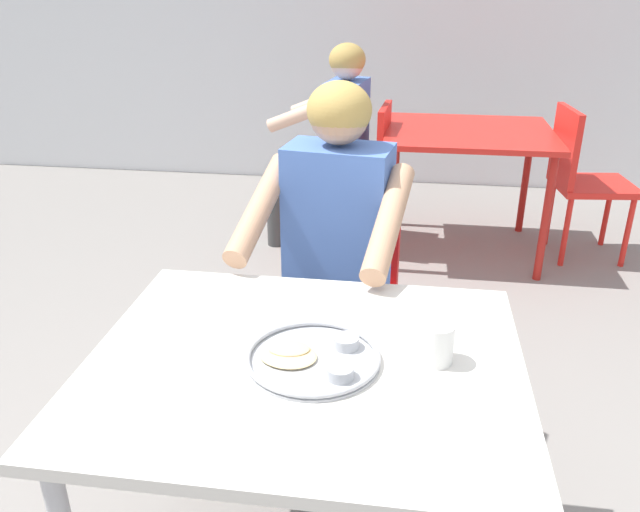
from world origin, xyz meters
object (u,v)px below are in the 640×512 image
object	(u,v)px
drinking_cup	(437,341)
table_background_red	(468,144)
diner_foreground	(331,244)
table_foreground	(305,389)
patron_background	(331,128)
chair_red_right	(581,174)
chair_red_left	(363,168)
chair_foreground	(344,284)
thali_tray	(314,357)

from	to	relation	value
drinking_cup	table_background_red	world-z (taller)	drinking_cup
diner_foreground	table_foreground	bearing A→B (deg)	-87.77
drinking_cup	patron_background	xyz separation A→B (m)	(-0.55, 2.42, -0.08)
table_foreground	patron_background	world-z (taller)	patron_background
chair_red_right	chair_red_left	bearing A→B (deg)	-177.75
patron_background	table_background_red	bearing A→B (deg)	-1.02
drinking_cup	table_background_red	size ratio (longest dim) A/B	0.10
table_foreground	table_background_red	bearing A→B (deg)	77.60
chair_foreground	patron_background	size ratio (longest dim) A/B	0.71
drinking_cup	chair_foreground	bearing A→B (deg)	109.29
chair_red_left	chair_red_right	bearing A→B (deg)	2.25
thali_tray	chair_foreground	bearing A→B (deg)	91.49
table_foreground	chair_red_right	size ratio (longest dim) A/B	1.15
table_foreground	thali_tray	bearing A→B (deg)	-11.33
table_background_red	chair_red_left	world-z (taller)	chair_red_left
diner_foreground	chair_red_left	world-z (taller)	diner_foreground
diner_foreground	table_background_red	world-z (taller)	diner_foreground
drinking_cup	chair_foreground	xyz separation A→B (m)	(-0.30, 0.85, -0.30)
table_foreground	diner_foreground	world-z (taller)	diner_foreground
thali_tray	chair_red_right	bearing A→B (deg)	64.71
thali_tray	table_background_red	size ratio (longest dim) A/B	0.33
chair_foreground	diner_foreground	size ratio (longest dim) A/B	0.68
table_foreground	chair_red_left	size ratio (longest dim) A/B	1.16
chair_foreground	diner_foreground	world-z (taller)	diner_foreground
thali_tray	patron_background	bearing A→B (deg)	96.39
thali_tray	chair_red_left	size ratio (longest dim) A/B	0.36
thali_tray	table_background_red	world-z (taller)	thali_tray
thali_tray	chair_foreground	size ratio (longest dim) A/B	0.36
thali_tray	chair_red_left	distance (m)	2.43
table_background_red	patron_background	bearing A→B (deg)	178.98
table_foreground	chair_red_right	world-z (taller)	chair_red_right
thali_tray	chair_red_left	xyz separation A→B (m)	(-0.08, 2.41, -0.26)
chair_foreground	chair_red_left	xyz separation A→B (m)	(-0.05, 1.52, 0.00)
thali_tray	table_foreground	bearing A→B (deg)	168.67
chair_red_left	diner_foreground	bearing A→B (deg)	-89.08
chair_foreground	chair_red_left	world-z (taller)	chair_red_left
table_background_red	chair_red_right	xyz separation A→B (m)	(0.65, 0.01, -0.15)
table_background_red	patron_background	world-z (taller)	patron_background
patron_background	thali_tray	bearing A→B (deg)	-83.61
chair_red_left	patron_background	distance (m)	0.30
drinking_cup	chair_red_right	size ratio (longest dim) A/B	0.11
diner_foreground	chair_red_right	xyz separation A→B (m)	(1.21, 1.78, -0.25)
table_foreground	table_background_red	xyz separation A→B (m)	(0.54, 2.44, -0.01)
thali_tray	drinking_cup	distance (m)	0.28
table_foreground	thali_tray	xyz separation A→B (m)	(0.02, -0.00, 0.10)
chair_foreground	diner_foreground	bearing A→B (deg)	-96.58
thali_tray	chair_red_left	bearing A→B (deg)	91.80
thali_tray	chair_red_right	distance (m)	2.74
chair_red_left	patron_background	size ratio (longest dim) A/B	0.72
table_foreground	chair_red_right	distance (m)	2.73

